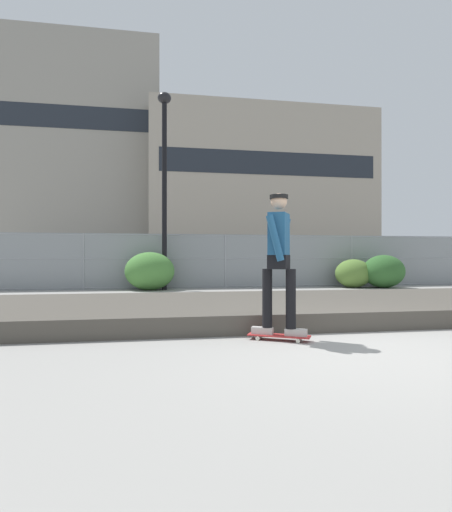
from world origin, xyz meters
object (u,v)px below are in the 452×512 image
Objects in this scene: parked_car_near at (113,262)px; shrub_center at (353,273)px; skateboard at (279,336)px; parked_car_mid at (268,262)px; street_lamp at (164,166)px; skater at (279,254)px; shrub_left at (150,271)px; shrub_right at (384,271)px; parked_car_far at (387,262)px.

parked_car_near reaches higher than shrub_center.
parked_car_mid is at bearing 74.81° from skateboard.
skater is at bearing -81.46° from street_lamp.
shrub_left reaches higher than shrub_center.
shrub_right reaches higher than shrub_center.
skater is 0.29× the size of street_lamp.
parked_car_far is 2.99× the size of shrub_right.
parked_car_mid reaches higher than shrub_left.
street_lamp is at bearing -157.38° from parked_car_far.
street_lamp is at bearing -137.71° from parked_car_mid.
parked_car_far is at bearing 21.96° from shrub_left.
street_lamp is 8.27m from shrub_right.
parked_car_far is 11.96m from shrub_left.
street_lamp is 4.05× the size of shrub_left.
street_lamp is at bearing 5.68° from shrub_left.
skater is 15.87m from parked_car_far.
shrub_center is (-4.11, -4.63, -0.34)m from parked_car_far.
parked_car_mid is at bearing 74.81° from skater.
parked_car_near is at bearing 104.46° from skater.
shrub_center is 1.03m from shrub_right.
parked_car_near is 1.00× the size of parked_car_far.
skateboard is 15.89m from parked_car_far.
parked_car_far is (10.62, 4.42, -3.19)m from street_lamp.
shrub_left is at bearing -158.04° from parked_car_far.
street_lamp is 5.76m from parked_car_near.
shrub_left is at bearing 101.70° from skater.
skater reaches higher than skateboard.
shrub_left is at bearing 178.69° from shrub_center.
parked_car_mid is 6.74m from shrub_left.
skateboard is at bearing 0.00° from skater.
shrub_right is at bearing -15.23° from shrub_center.
shrub_right is (7.96, -0.43, -0.04)m from shrub_left.
street_lamp is 4.36× the size of shrub_right.
street_lamp reaches higher than parked_car_far.
shrub_left is (-1.73, 8.35, 0.56)m from skateboard.
shrub_center is at bearing -131.62° from parked_car_far.
shrub_center is at bearing -1.31° from shrub_left.
parked_car_near reaches higher than shrub_right.
parked_car_far is at bearing 48.38° from shrub_center.
street_lamp is at bearing 176.37° from shrub_right.
skateboard is 9.73m from shrub_center.
parked_car_mid is 1.02× the size of parked_car_far.
skater is 0.42× the size of parked_car_far.
parked_car_near is at bearing 151.93° from shrub_center.
skater is 13.15m from parked_car_near.
parked_car_mid reaches higher than shrub_right.
skateboard is 0.18× the size of parked_car_mid.
parked_car_mid is at bearing -0.57° from parked_car_near.
street_lamp is (-1.26, 8.39, 3.97)m from skateboard.
parked_car_far is at bearing 1.45° from parked_car_mid.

